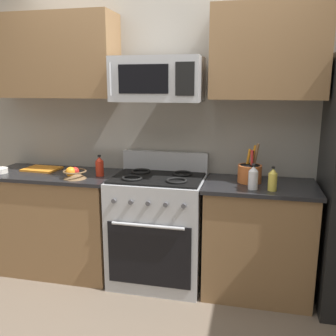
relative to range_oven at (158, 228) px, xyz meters
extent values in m
plane|color=#6B5B4C|center=(0.00, -0.66, -0.47)|extent=(16.00, 16.00, 0.00)
cube|color=#9E998E|center=(0.00, 0.36, 0.83)|extent=(8.00, 0.10, 2.60)
cube|color=olive|center=(-0.95, 0.00, -0.03)|extent=(1.09, 0.54, 0.88)
cube|color=black|center=(-0.95, 0.00, 0.42)|extent=(1.13, 0.58, 0.03)
cube|color=#B2B5BA|center=(0.00, 0.00, -0.02)|extent=(0.76, 0.58, 0.91)
cube|color=black|center=(0.00, -0.30, -0.11)|extent=(0.67, 0.01, 0.51)
cylinder|color=#B2B5BA|center=(0.00, -0.32, 0.14)|extent=(0.57, 0.02, 0.02)
cube|color=black|center=(0.00, 0.00, 0.44)|extent=(0.73, 0.52, 0.02)
cube|color=#B2B5BA|center=(0.00, 0.26, 0.53)|extent=(0.76, 0.06, 0.18)
torus|color=black|center=(-0.18, -0.12, 0.46)|extent=(0.17, 0.17, 0.02)
torus|color=black|center=(0.18, -0.12, 0.46)|extent=(0.17, 0.17, 0.02)
torus|color=black|center=(-0.18, 0.12, 0.46)|extent=(0.17, 0.17, 0.02)
torus|color=black|center=(0.18, 0.12, 0.46)|extent=(0.17, 0.17, 0.02)
cylinder|color=#4C4C51|center=(-0.27, -0.30, 0.32)|extent=(0.04, 0.02, 0.04)
cylinder|color=#4C4C51|center=(-0.14, -0.30, 0.32)|extent=(0.04, 0.02, 0.04)
cylinder|color=#4C4C51|center=(0.00, -0.30, 0.32)|extent=(0.04, 0.02, 0.04)
cylinder|color=#4C4C51|center=(0.14, -0.30, 0.32)|extent=(0.04, 0.02, 0.04)
cylinder|color=#4C4C51|center=(0.27, -0.30, 0.32)|extent=(0.04, 0.02, 0.04)
cube|color=olive|center=(0.82, 0.00, -0.03)|extent=(0.83, 0.54, 0.88)
cube|color=black|center=(0.82, 0.00, 0.42)|extent=(0.87, 0.58, 0.03)
cube|color=#B2B5BA|center=(0.00, 0.03, 1.23)|extent=(0.69, 0.40, 0.34)
cube|color=black|center=(-0.06, -0.18, 1.23)|extent=(0.38, 0.01, 0.21)
cube|color=black|center=(0.25, -0.18, 1.23)|extent=(0.14, 0.01, 0.24)
cylinder|color=#B2B5BA|center=(-0.31, -0.20, 1.23)|extent=(0.02, 0.02, 0.24)
cube|color=olive|center=(-0.96, 0.14, 1.43)|extent=(1.12, 0.34, 0.69)
cube|color=olive|center=(0.83, 0.14, 1.43)|extent=(0.86, 0.34, 0.69)
cylinder|color=#D1662D|center=(0.74, 0.05, 0.50)|extent=(0.19, 0.19, 0.14)
cylinder|color=black|center=(0.74, 0.05, 0.52)|extent=(0.15, 0.15, 0.12)
cylinder|color=olive|center=(0.77, 0.07, 0.61)|extent=(0.06, 0.07, 0.28)
cylinder|color=red|center=(0.75, 0.04, 0.58)|extent=(0.03, 0.07, 0.23)
cylinder|color=orange|center=(0.75, 0.09, 0.60)|extent=(0.07, 0.04, 0.26)
cylinder|color=orange|center=(0.71, 0.09, 0.58)|extent=(0.05, 0.04, 0.23)
cylinder|color=black|center=(0.75, 0.06, 0.58)|extent=(0.03, 0.03, 0.22)
cone|color=brown|center=(-0.67, -0.15, 0.47)|extent=(0.19, 0.19, 0.06)
torus|color=brown|center=(-0.67, -0.15, 0.50)|extent=(0.19, 0.19, 0.01)
sphere|color=red|center=(-0.67, -0.14, 0.49)|extent=(0.07, 0.07, 0.07)
sphere|color=orange|center=(-0.69, -0.17, 0.49)|extent=(0.08, 0.08, 0.08)
cube|color=orange|center=(-1.11, 0.08, 0.44)|extent=(0.32, 0.25, 0.02)
cylinder|color=silver|center=(0.76, -0.15, 0.50)|extent=(0.07, 0.07, 0.14)
cone|color=silver|center=(0.76, -0.15, 0.59)|extent=(0.06, 0.06, 0.04)
cylinder|color=black|center=(0.76, -0.15, 0.62)|extent=(0.03, 0.03, 0.01)
cylinder|color=red|center=(-0.50, -0.02, 0.50)|extent=(0.07, 0.07, 0.13)
cone|color=red|center=(-0.50, -0.02, 0.58)|extent=(0.06, 0.06, 0.04)
cylinder|color=black|center=(-0.50, -0.02, 0.61)|extent=(0.03, 0.03, 0.01)
cylinder|color=gold|center=(0.90, -0.16, 0.50)|extent=(0.06, 0.06, 0.13)
cone|color=gold|center=(0.90, -0.16, 0.58)|extent=(0.06, 0.06, 0.04)
cylinder|color=black|center=(0.90, -0.16, 0.61)|extent=(0.03, 0.03, 0.01)
cylinder|color=white|center=(-1.39, -0.12, 0.46)|extent=(0.12, 0.12, 0.04)
torus|color=white|center=(-1.39, -0.12, 0.48)|extent=(0.12, 0.12, 0.01)
camera|label=1|loc=(0.74, -2.87, 1.19)|focal=39.72mm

